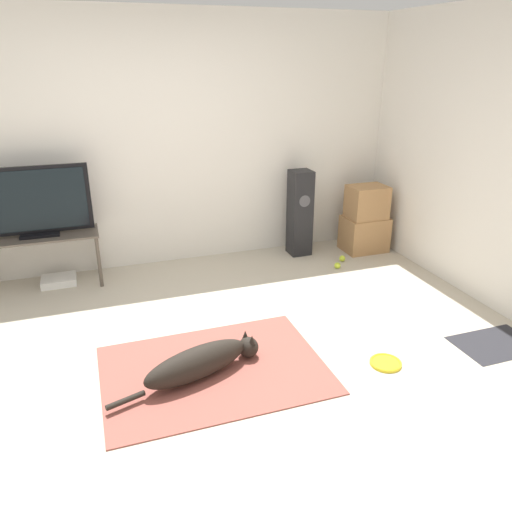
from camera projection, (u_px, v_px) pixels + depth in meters
The scene contains 14 objects.
ground_plane at pixel (212, 362), 3.69m from camera, with size 12.00×12.00×0.00m, color #BCB29E.
wall_back at pixel (156, 144), 5.05m from camera, with size 8.00×0.06×2.55m.
area_rug at pixel (214, 370), 3.59m from camera, with size 1.57×1.14×0.01m.
dog at pixel (201, 362), 3.47m from camera, with size 1.13×0.44×0.24m.
frisbee at pixel (386, 363), 3.65m from camera, with size 0.23×0.23×0.03m.
cardboard_box_lower at pixel (364, 234), 5.74m from camera, with size 0.48×0.37×0.40m.
cardboard_box_upper at pixel (367, 202), 5.59m from camera, with size 0.42×0.32×0.37m.
floor_speaker at pixel (300, 213), 5.54m from camera, with size 0.23×0.23×0.95m.
tv_stand at pixel (42, 242), 4.73m from camera, with size 1.04×0.42×0.53m.
tv at pixel (35, 202), 4.59m from camera, with size 0.99×0.20×0.66m.
tennis_ball_by_boxes at pixel (337, 265), 5.29m from camera, with size 0.07×0.07×0.07m.
tennis_ball_near_speaker at pixel (342, 258), 5.48m from camera, with size 0.07×0.07×0.07m.
game_console at pixel (59, 280), 4.94m from camera, with size 0.33×0.26×0.07m.
door_mat at pixel (496, 344), 3.91m from camera, with size 0.64×0.44×0.01m.
Camera 1 is at (-0.72, -3.06, 2.10)m, focal length 35.00 mm.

